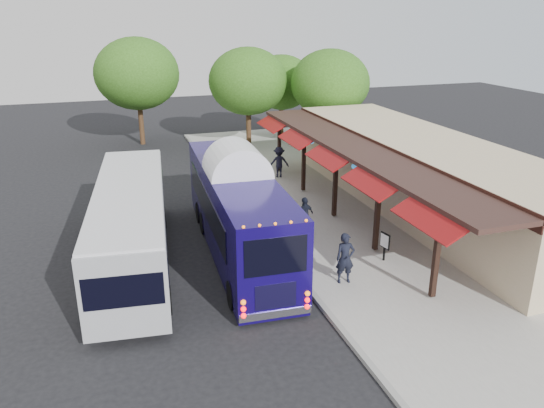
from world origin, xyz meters
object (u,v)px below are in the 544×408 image
object	(u,v)px
ped_c	(305,215)
sign_board	(385,242)
coach_bus	(238,207)
ped_a	(345,258)
city_bus	(131,222)
ped_b	(265,186)
ped_d	(279,162)

from	to	relation	value
ped_c	sign_board	bearing A→B (deg)	93.37
coach_bus	ped_a	distance (m)	5.00
ped_a	ped_c	distance (m)	4.62
city_bus	ped_c	world-z (taller)	city_bus
ped_c	sign_board	xyz separation A→B (m)	(1.96, -3.50, -0.06)
coach_bus	ped_b	world-z (taller)	coach_bus
coach_bus	ped_b	distance (m)	5.59
ped_c	ped_d	bearing A→B (deg)	-127.30
ped_b	ped_d	distance (m)	4.67
ped_d	ped_a	bearing A→B (deg)	91.66
ped_b	sign_board	xyz separation A→B (m)	(2.47, -7.73, -0.15)
ped_a	ped_d	bearing A→B (deg)	90.26
coach_bus	ped_d	size ratio (longest dim) A/B	6.37
ped_b	ped_a	bearing A→B (deg)	94.72
ped_a	ped_c	bearing A→B (deg)	95.36
city_bus	ped_b	distance (m)	8.25
city_bus	coach_bus	bearing A→B (deg)	2.67
city_bus	ped_a	world-z (taller)	city_bus
ped_c	ped_a	bearing A→B (deg)	60.56
coach_bus	city_bus	size ratio (longest dim) A/B	0.97
coach_bus	city_bus	xyz separation A→B (m)	(-4.18, 0.27, -0.24)
ped_b	ped_c	size ratio (longest dim) A/B	1.11
ped_a	sign_board	size ratio (longest dim) A/B	1.63
ped_d	city_bus	bearing A→B (deg)	54.24
coach_bus	ped_d	distance (m)	10.23
sign_board	ped_a	bearing A→B (deg)	-164.42
ped_a	ped_b	bearing A→B (deg)	100.35
ped_a	ped_d	distance (m)	13.11
ped_c	ped_d	distance (m)	8.52
coach_bus	city_bus	world-z (taller)	coach_bus
city_bus	sign_board	world-z (taller)	city_bus
city_bus	ped_c	bearing A→B (deg)	9.00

